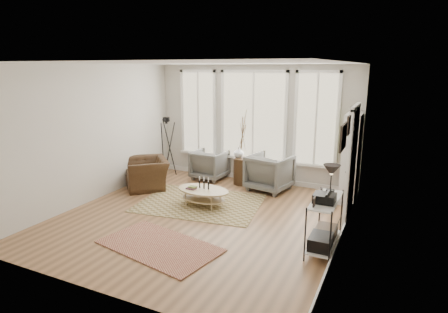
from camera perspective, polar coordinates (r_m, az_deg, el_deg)
The scene contains 17 objects.
room at distance 6.94m, azimuth -3.37°, elevation 1.77°, with size 5.50×5.54×2.90m.
bay_window at distance 9.34m, azimuth 4.47°, elevation 5.89°, with size 4.14×0.12×2.24m.
door at distance 7.32m, azimuth 18.94°, elevation -0.77°, with size 0.09×1.06×2.22m.
bookcase at distance 8.42m, azimuth 18.83°, elevation -0.15°, with size 0.31×0.85×2.06m.
low_shelf at distance 6.17m, azimuth 15.11°, elevation -9.12°, with size 0.38×1.08×1.30m.
wall_art at distance 5.79m, azimuth 17.90°, elevation 3.33°, with size 0.04×0.88×0.44m.
rug_main at distance 8.07m, azimuth -3.62°, elevation -7.06°, with size 2.52×1.89×0.01m, color brown.
rug_runner at distance 6.32m, azimuth -9.82°, elevation -13.24°, with size 1.95×1.08×0.01m, color maroon.
coffee_table at distance 7.84m, azimuth -3.25°, elevation -5.54°, with size 1.19×0.81×0.52m.
armchair_left at distance 9.69m, azimuth -2.17°, elevation -1.23°, with size 0.80×0.83×0.75m, color #63635E.
armchair_right at distance 8.85m, azimuth 6.98°, elevation -2.42°, with size 0.91×0.94×0.85m, color #63635E.
side_table at distance 9.13m, azimuth 2.86°, elevation 1.14°, with size 0.44×0.44×1.84m.
vase at distance 9.23m, azimuth 2.25°, elevation 0.67°, with size 0.25×0.25×0.26m, color silver.
accent_chair at distance 9.16m, azimuth -11.67°, elevation -2.53°, with size 0.95×1.08×0.70m, color #3B2615.
tripod_camera at distance 10.02m, azimuth -8.64°, elevation 1.14°, with size 0.55×0.55×1.56m.
book_stack_near at distance 8.20m, azimuth 15.24°, elevation -6.53°, with size 0.23×0.29×0.19m, color maroon.
book_stack_far at distance 8.09m, azimuth 15.06°, elevation -6.96°, with size 0.18×0.23×0.15m, color maroon.
Camera 1 is at (3.29, -5.93, 2.83)m, focal length 30.00 mm.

